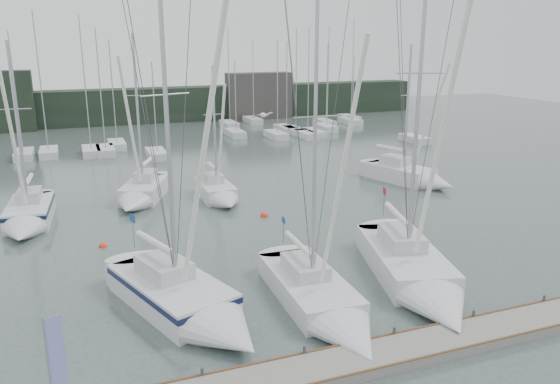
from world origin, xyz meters
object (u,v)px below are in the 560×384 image
(sailboat_near_center, at_px, (327,308))
(dock_banner, at_px, (54,360))
(sailboat_mid_b, at_px, (140,195))
(sailboat_mid_e, at_px, (414,177))
(sailboat_near_right, at_px, (419,279))
(sailboat_near_left, at_px, (193,306))
(buoy_b, at_px, (264,216))
(buoy_c, at_px, (103,246))
(sailboat_mid_c, at_px, (220,195))
(sailboat_mid_a, at_px, (27,218))

(sailboat_near_center, bearing_deg, dock_banner, -159.74)
(sailboat_mid_b, height_order, sailboat_mid_e, sailboat_mid_b)
(sailboat_near_right, xyz_separation_m, sailboat_mid_b, (-10.99, 20.26, -0.01))
(sailboat_near_center, bearing_deg, sailboat_near_left, 162.44)
(sailboat_near_right, relative_size, sailboat_mid_b, 1.33)
(sailboat_near_center, bearing_deg, buoy_b, 83.34)
(buoy_b, xyz_separation_m, buoy_c, (-11.00, -2.03, 0.00))
(sailboat_mid_e, height_order, dock_banner, sailboat_mid_e)
(sailboat_mid_c, distance_m, sailboat_mid_e, 16.93)
(buoy_b, relative_size, dock_banner, 0.15)
(dock_banner, bearing_deg, sailboat_mid_a, 74.14)
(sailboat_mid_e, bearing_deg, sailboat_mid_b, 154.16)
(sailboat_mid_e, bearing_deg, buoy_c, 173.40)
(sailboat_mid_c, bearing_deg, sailboat_mid_a, -176.12)
(sailboat_near_center, relative_size, sailboat_mid_a, 1.17)
(sailboat_mid_a, distance_m, sailboat_mid_b, 8.20)
(sailboat_mid_b, height_order, buoy_b, sailboat_mid_b)
(sailboat_mid_e, distance_m, buoy_b, 15.33)
(sailboat_near_left, bearing_deg, sailboat_mid_c, 52.23)
(sailboat_mid_a, xyz_separation_m, dock_banner, (2.16, -21.69, 1.96))
(sailboat_near_left, distance_m, sailboat_mid_a, 17.76)
(sailboat_mid_b, bearing_deg, buoy_b, -16.91)
(sailboat_near_left, height_order, sailboat_near_right, sailboat_near_right)
(sailboat_mid_c, relative_size, dock_banner, 2.92)
(sailboat_near_left, bearing_deg, sailboat_mid_b, 70.67)
(sailboat_near_center, distance_m, buoy_c, 15.44)
(sailboat_mid_c, bearing_deg, buoy_c, -145.09)
(sailboat_mid_a, xyz_separation_m, buoy_b, (15.39, -3.32, -0.65))
(sailboat_near_center, distance_m, dock_banner, 11.77)
(sailboat_near_right, relative_size, sailboat_mid_c, 1.62)
(sailboat_mid_a, relative_size, buoy_b, 22.62)
(sailboat_mid_e, distance_m, dock_banner, 35.75)
(sailboat_mid_c, xyz_separation_m, sailboat_mid_e, (16.91, -0.86, 0.07))
(buoy_b, height_order, buoy_c, buoy_b)
(sailboat_near_left, distance_m, sailboat_mid_c, 18.19)
(sailboat_near_center, xyz_separation_m, sailboat_mid_c, (0.21, 19.22, 0.05))
(sailboat_near_right, distance_m, dock_banner, 17.15)
(sailboat_near_left, height_order, sailboat_near_center, sailboat_near_left)
(sailboat_mid_b, xyz_separation_m, buoy_b, (7.78, -6.37, -0.62))
(sailboat_mid_b, xyz_separation_m, buoy_c, (-3.22, -8.40, -0.62))
(buoy_b, bearing_deg, buoy_c, -169.54)
(sailboat_near_left, xyz_separation_m, sailboat_near_right, (11.04, -1.14, -0.04))
(buoy_b, bearing_deg, sailboat_mid_a, 167.82)
(sailboat_near_right, relative_size, dock_banner, 4.74)
(sailboat_near_left, distance_m, sailboat_mid_e, 28.00)
(sailboat_mid_b, relative_size, sailboat_mid_c, 1.22)
(sailboat_near_left, height_order, sailboat_mid_a, sailboat_near_left)
(sailboat_mid_c, distance_m, dock_banner, 25.54)
(sailboat_near_left, height_order, buoy_b, sailboat_near_left)
(sailboat_near_left, relative_size, sailboat_mid_c, 1.52)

